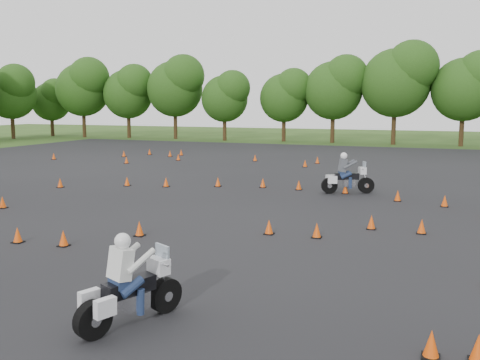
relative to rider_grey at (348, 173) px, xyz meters
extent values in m
plane|color=#2D5119|center=(-3.27, -9.45, -0.95)|extent=(140.00, 140.00, 0.00)
plane|color=black|center=(-3.27, -3.45, -0.95)|extent=(62.00, 62.00, 0.00)
cone|color=#EA4C09|center=(3.49, -6.91, -0.72)|extent=(0.26, 0.26, 0.45)
cone|color=#EA4C09|center=(-18.05, 13.09, -0.72)|extent=(0.26, 0.26, 0.45)
cone|color=#EA4C09|center=(-3.97, 11.58, -0.72)|extent=(0.26, 0.26, 0.45)
cone|color=#EA4C09|center=(-13.58, -3.29, -0.72)|extent=(0.26, 0.26, 0.45)
cone|color=#EA4C09|center=(-16.33, 6.98, -0.72)|extent=(0.26, 0.26, 0.45)
cone|color=#EA4C09|center=(3.94, -15.71, -0.72)|extent=(0.26, 0.26, 0.45)
cone|color=#EA4C09|center=(1.90, -6.84, -0.72)|extent=(0.26, 0.26, 0.45)
cone|color=#EA4C09|center=(-10.77, -1.68, -0.72)|extent=(0.26, 0.26, 0.45)
cone|color=#EA4C09|center=(-15.74, 12.24, -0.72)|extent=(0.26, 0.26, 0.45)
cone|color=#EA4C09|center=(-7.80, -12.34, -0.72)|extent=(0.26, 0.26, 0.45)
cone|color=#EA4C09|center=(4.19, -1.87, -0.72)|extent=(0.26, 0.26, 0.45)
cone|color=#EA4C09|center=(4.65, -15.61, -0.72)|extent=(0.26, 0.26, 0.45)
cone|color=#EA4C09|center=(-4.81, -10.35, -0.72)|extent=(0.26, 0.26, 0.45)
cone|color=#EA4C09|center=(-12.28, -8.36, -0.72)|extent=(0.26, 0.26, 0.45)
cone|color=#EA4C09|center=(-1.07, -8.69, -0.72)|extent=(0.26, 0.26, 0.45)
cone|color=#EA4C09|center=(-15.39, 13.46, -0.72)|extent=(0.26, 0.26, 0.45)
cone|color=#EA4C09|center=(-13.87, 9.98, -0.72)|extent=(0.26, 0.26, 0.45)
cone|color=#EA4C09|center=(-8.80, -1.24, -0.72)|extent=(0.26, 0.26, 0.45)
cone|color=#EA4C09|center=(-6.40, -0.28, -0.72)|extent=(0.26, 0.26, 0.45)
cone|color=#EA4C09|center=(-19.06, 10.91, -0.72)|extent=(0.26, 0.26, 0.45)
cone|color=#EA4C09|center=(-6.26, -12.18, -0.72)|extent=(0.26, 0.26, 0.45)
cone|color=#EA4C09|center=(0.46, -8.61, -0.72)|extent=(0.26, 0.26, 0.45)
cone|color=#EA4C09|center=(-0.09, -0.10, -0.72)|extent=(0.26, 0.26, 0.45)
cone|color=#EA4C09|center=(-22.81, 7.37, -0.72)|extent=(0.26, 0.26, 0.45)
cone|color=#EA4C09|center=(-8.49, 11.50, -0.72)|extent=(0.26, 0.26, 0.45)
cone|color=#EA4C09|center=(-2.36, 0.16, -0.72)|extent=(0.26, 0.26, 0.45)
cone|color=#EA4C09|center=(-4.21, 0.24, -0.72)|extent=(0.26, 0.26, 0.45)
cone|color=#EA4C09|center=(2.32, -1.25, -0.72)|extent=(0.26, 0.26, 0.45)
cone|color=#EA4C09|center=(-4.28, 9.29, -0.72)|extent=(0.26, 0.26, 0.45)
camera|label=1|loc=(3.91, -24.57, 3.21)|focal=40.00mm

